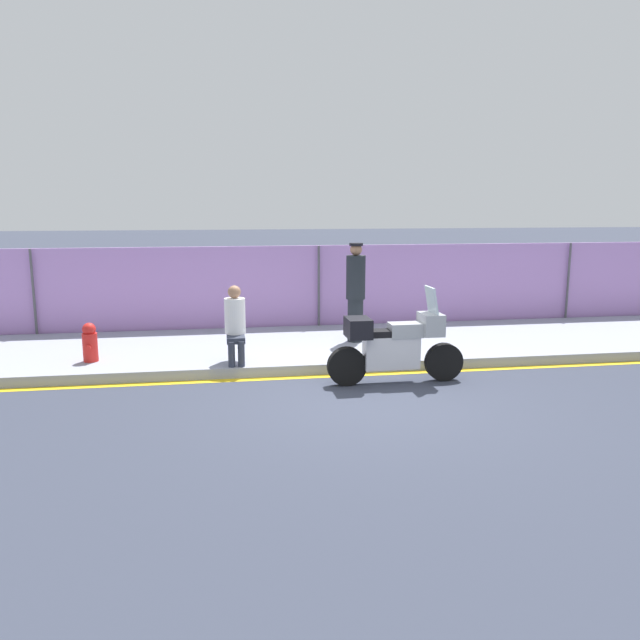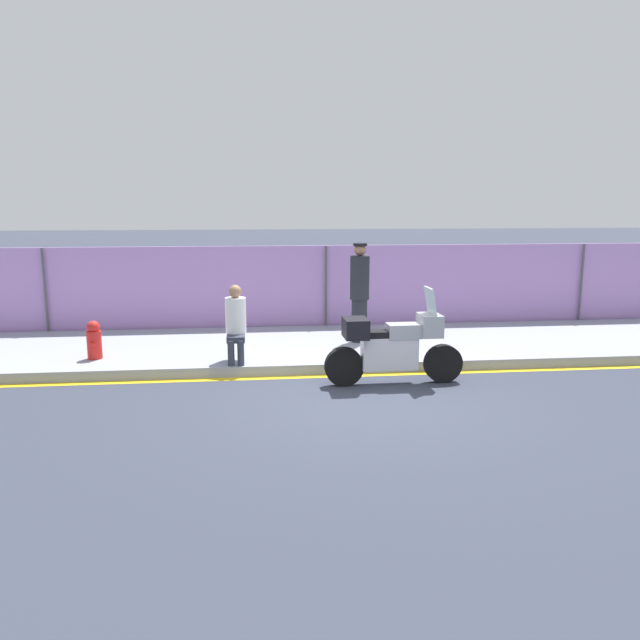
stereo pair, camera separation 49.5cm
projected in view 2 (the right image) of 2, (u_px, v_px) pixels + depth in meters
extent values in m
plane|color=#333847|center=(364.00, 399.00, 9.02)|extent=(120.00, 120.00, 0.00)
cube|color=#8E93A3|center=(336.00, 346.00, 11.93)|extent=(43.07, 3.34, 0.17)
cube|color=gold|center=(351.00, 375.00, 10.23)|extent=(43.07, 0.18, 0.01)
cube|color=#AD7FC6|center=(325.00, 289.00, 13.50)|extent=(40.92, 0.08, 1.90)
cylinder|color=#4C4C51|center=(45.00, 294.00, 12.77)|extent=(0.05, 0.05, 1.90)
cylinder|color=#4C4C51|center=(326.00, 290.00, 13.40)|extent=(0.05, 0.05, 1.90)
cylinder|color=#4C4C51|center=(581.00, 286.00, 14.03)|extent=(0.05, 0.05, 1.90)
cylinder|color=black|center=(443.00, 363.00, 9.81)|extent=(0.61, 0.15, 0.61)
cylinder|color=black|center=(344.00, 367.00, 9.62)|extent=(0.61, 0.15, 0.61)
cube|color=silver|center=(389.00, 353.00, 9.67)|extent=(0.87, 0.29, 0.51)
cube|color=#999EA3|center=(404.00, 331.00, 9.63)|extent=(0.52, 0.31, 0.22)
cube|color=black|center=(384.00, 334.00, 9.60)|extent=(0.60, 0.29, 0.10)
cube|color=#999EA3|center=(430.00, 325.00, 9.66)|extent=(0.33, 0.48, 0.34)
cube|color=silver|center=(430.00, 301.00, 9.59)|extent=(0.11, 0.42, 0.42)
cube|color=black|center=(356.00, 328.00, 9.53)|extent=(0.37, 0.51, 0.30)
cylinder|color=#1E2328|center=(359.00, 320.00, 11.89)|extent=(0.30, 0.30, 0.82)
cylinder|color=#1E2328|center=(360.00, 278.00, 11.73)|extent=(0.36, 0.36, 0.82)
sphere|color=#A37556|center=(360.00, 250.00, 11.64)|extent=(0.23, 0.23, 0.23)
cylinder|color=black|center=(360.00, 245.00, 11.62)|extent=(0.26, 0.26, 0.05)
cylinder|color=#2D3342|center=(231.00, 353.00, 10.14)|extent=(0.11, 0.11, 0.42)
cylinder|color=#2D3342|center=(241.00, 353.00, 10.15)|extent=(0.11, 0.11, 0.42)
cube|color=#2D3342|center=(236.00, 338.00, 10.31)|extent=(0.30, 0.42, 0.10)
cylinder|color=white|center=(236.00, 315.00, 10.45)|extent=(0.35, 0.35, 0.59)
sphere|color=#A37556|center=(235.00, 291.00, 10.38)|extent=(0.22, 0.22, 0.22)
cylinder|color=red|center=(94.00, 345.00, 10.60)|extent=(0.24, 0.24, 0.48)
sphere|color=red|center=(93.00, 327.00, 10.55)|extent=(0.22, 0.22, 0.22)
cylinder|color=red|center=(92.00, 345.00, 10.47)|extent=(0.09, 0.10, 0.09)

